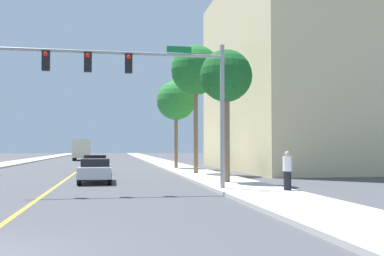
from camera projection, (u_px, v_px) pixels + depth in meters
The scene contains 13 objects.
ground at pixel (86, 165), 48.78m from camera, with size 192.00×192.00×0.00m, color #47474C.
sidewalk_left at pixel (1, 165), 47.20m from camera, with size 3.29×168.00×0.15m, color #B2ADA3.
sidewalk_right at pixel (166, 164), 50.36m from camera, with size 3.29×168.00×0.15m, color beige.
lane_marking_center at pixel (86, 165), 48.78m from camera, with size 0.16×144.00×0.01m, color yellow.
building_right_near at pixel (305, 76), 39.92m from camera, with size 14.40×21.09×16.80m, color beige.
traffic_signal_mast at pixel (148, 80), 19.27m from camera, with size 9.91×0.36×6.42m.
palm_near at pixel (226, 78), 23.37m from camera, with size 2.77×2.77×6.97m.
palm_mid at pixel (196, 71), 31.36m from camera, with size 3.51×3.51×9.04m.
palm_far at pixel (176, 101), 39.18m from camera, with size 3.48×3.48×7.69m.
car_red at pixel (95, 164), 32.34m from camera, with size 1.87×3.89×1.39m.
car_silver at pixel (96, 170), 24.54m from camera, with size 1.76×4.49×1.32m.
delivery_truck at pixel (82, 149), 65.49m from camera, with size 2.55×7.64×3.10m.
pedestrian at pixel (287, 171), 18.71m from camera, with size 0.38×0.38×1.65m.
Camera 1 is at (2.73, -8.21, 1.97)m, focal length 41.45 mm.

